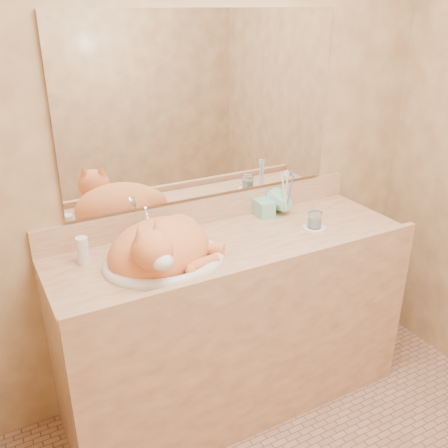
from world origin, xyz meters
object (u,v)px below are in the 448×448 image
soap_dispenser (270,202)px  water_glass (315,220)px  toothbrush_cup (286,206)px  cat (160,246)px  sink_basin (164,245)px  vanity_counter (233,324)px

soap_dispenser → water_glass: soap_dispenser is taller
toothbrush_cup → water_glass: toothbrush_cup is taller
cat → soap_dispenser: cat is taller
sink_basin → soap_dispenser: (0.61, 0.17, 0.01)m
toothbrush_cup → water_glass: bearing=-80.3°
soap_dispenser → water_glass: (0.12, -0.20, -0.04)m
toothbrush_cup → vanity_counter: bearing=-159.7°
soap_dispenser → cat: bearing=-162.3°
soap_dispenser → sink_basin: bearing=-162.2°
vanity_counter → toothbrush_cup: (0.37, 0.14, 0.48)m
cat → water_glass: bearing=-19.1°
sink_basin → water_glass: 0.73m
vanity_counter → soap_dispenser: size_ratio=9.12×
sink_basin → soap_dispenser: 0.63m
sink_basin → toothbrush_cup: sink_basin is taller
soap_dispenser → water_glass: bearing=-56.7°
vanity_counter → soap_dispenser: 0.60m
vanity_counter → toothbrush_cup: size_ratio=13.49×
toothbrush_cup → water_glass: 0.19m
sink_basin → toothbrush_cup: bearing=8.7°
cat → toothbrush_cup: (0.72, 0.16, -0.02)m
vanity_counter → water_glass: size_ratio=21.29×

